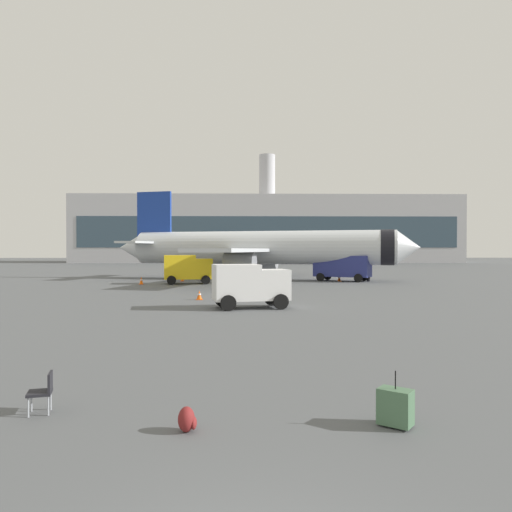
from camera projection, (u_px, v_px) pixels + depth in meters
name	position (u px, v px, depth m)	size (l,w,h in m)	color
airplane_at_gate	(260.00, 248.00, 56.58)	(35.20, 32.09, 10.50)	silver
service_truck	(188.00, 268.00, 49.67)	(5.06, 3.10, 2.90)	yellow
fuel_truck	(342.00, 265.00, 54.04)	(6.43, 4.92, 3.20)	navy
cargo_van	(250.00, 284.00, 29.06)	(4.71, 3.08, 2.60)	white
safety_cone_near	(182.00, 279.00, 53.74)	(0.44, 0.44, 0.59)	#F2590C
safety_cone_mid	(339.00, 278.00, 53.78)	(0.44, 0.44, 0.69)	#F2590C
safety_cone_far	(199.00, 295.00, 34.01)	(0.44, 0.44, 0.65)	#F2590C
safety_cone_outer	(141.00, 280.00, 48.93)	(0.44, 0.44, 0.78)	#F2590C
rolling_suitcase	(395.00, 407.00, 9.64)	(0.75, 0.70, 1.10)	#476B4C
traveller_backpack	(187.00, 420.00, 9.36)	(0.36, 0.40, 0.48)	maroon
gate_chair	(43.00, 390.00, 10.42)	(0.58, 0.58, 0.86)	black
terminal_building	(266.00, 230.00, 136.36)	(102.05, 22.67, 29.68)	#B2B2B7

